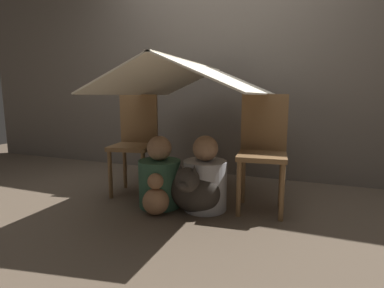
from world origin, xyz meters
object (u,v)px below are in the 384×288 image
object	(u,v)px
chair_right	(263,147)
dog	(193,190)
person_second	(205,180)
chair_left	(135,139)
person_front	(160,178)

from	to	relation	value
chair_right	dog	distance (m)	0.63
person_second	dog	size ratio (longest dim) A/B	1.43
chair_left	chair_right	bearing A→B (deg)	-9.87
person_second	dog	bearing A→B (deg)	-109.80
person_second	chair_left	bearing A→B (deg)	165.98
person_front	person_second	world-z (taller)	person_second
dog	chair_left	bearing A→B (deg)	155.33
person_front	person_second	size ratio (longest dim) A/B	0.98
chair_left	person_second	distance (m)	0.80
chair_left	dog	world-z (taller)	chair_left
person_front	dog	bearing A→B (deg)	-12.40
chair_left	chair_right	xyz separation A→B (m)	(1.15, 0.00, 0.00)
chair_right	person_front	bearing A→B (deg)	-167.97
dog	chair_right	bearing A→B (deg)	34.97
person_front	person_second	distance (m)	0.37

